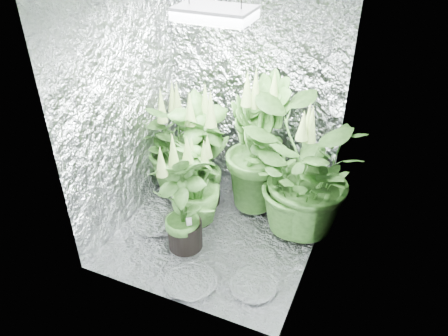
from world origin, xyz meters
TOP-DOWN VIEW (x-y plane):
  - ground at (0.00, 0.00)m, footprint 1.60×1.60m
  - walls at (0.00, 0.00)m, footprint 1.62×1.62m
  - grow_lamp at (0.00, 0.00)m, footprint 0.50×0.30m
  - plant_a at (-0.56, 0.46)m, footprint 1.01×1.01m
  - plant_b at (-0.30, 0.35)m, footprint 0.77×0.77m
  - plant_c at (0.14, 0.52)m, footprint 0.83×0.83m
  - plant_d at (-0.23, 0.07)m, footprint 0.60×0.60m
  - plant_e at (0.62, 0.29)m, footprint 1.28×1.28m
  - plant_f at (-0.17, -0.26)m, footprint 0.67×0.67m
  - circulation_fan at (0.58, 0.61)m, footprint 0.16×0.35m
  - plant_label at (-0.11, -0.29)m, footprint 0.05×0.04m

SIDE VIEW (x-z plane):
  - ground at x=0.00m, z-range 0.00..0.00m
  - circulation_fan at x=0.58m, z-range -0.03..0.37m
  - plant_label at x=-0.11m, z-range 0.27..0.33m
  - plant_d at x=-0.23m, z-range -0.04..0.81m
  - plant_f at x=-0.17m, z-range -0.05..0.95m
  - plant_a at x=-0.56m, z-range -0.03..1.02m
  - plant_b at x=-0.30m, z-range -0.05..1.09m
  - plant_e at x=0.62m, z-range -0.03..1.18m
  - plant_c at x=0.14m, z-range -0.04..1.26m
  - walls at x=0.00m, z-range 0.00..2.00m
  - grow_lamp at x=0.00m, z-range 1.72..1.94m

